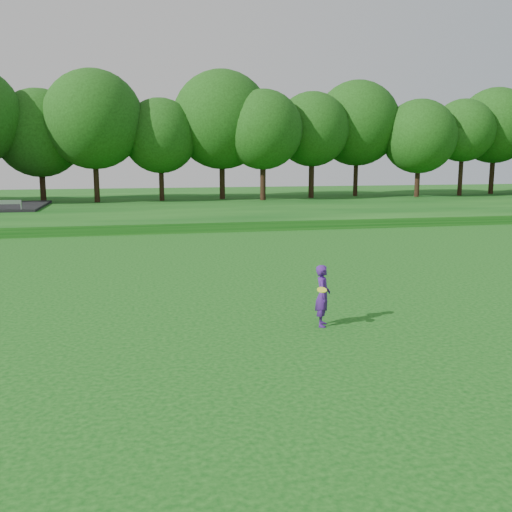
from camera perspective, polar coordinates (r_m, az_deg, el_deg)
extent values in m
plane|color=#0D460F|center=(16.70, 5.90, -6.10)|extent=(140.00, 140.00, 0.00)
cube|color=#0D460F|center=(49.69, -6.35, 4.93)|extent=(130.00, 30.00, 0.60)
cube|color=gray|center=(35.90, -4.02, 2.60)|extent=(130.00, 1.60, 0.04)
imported|color=#461B7A|center=(15.69, 6.68, -3.95)|extent=(0.59, 0.72, 1.70)
cylinder|color=#F3FC27|center=(15.21, 6.61, -3.39)|extent=(0.26, 0.25, 0.11)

